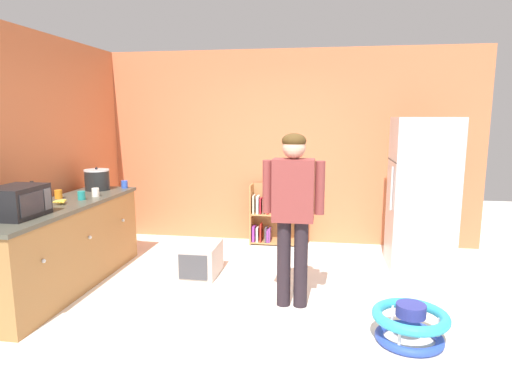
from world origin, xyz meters
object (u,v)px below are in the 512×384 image
object	(u,v)px
kitchen_counter	(63,246)
orange_cup	(58,194)
baby_walker	(410,323)
banana_bunch	(62,201)
clear_bottle	(33,196)
blue_cup	(124,184)
green_glass_bottle	(37,198)
microwave	(17,202)
refrigerator	(422,194)
standing_person	(293,204)
teal_cup	(81,196)
white_cup	(95,192)
crock_pot	(97,180)
pet_carrier	(200,259)
bookshelf	(275,218)

from	to	relation	value
kitchen_counter	orange_cup	world-z (taller)	orange_cup
baby_walker	banana_bunch	bearing A→B (deg)	169.52
clear_bottle	blue_cup	xyz separation A→B (m)	(0.43, 1.15, -0.05)
green_glass_bottle	microwave	bearing A→B (deg)	-75.42
refrigerator	standing_person	distance (m)	1.92
kitchen_counter	banana_bunch	size ratio (longest dim) A/B	14.60
kitchen_counter	teal_cup	size ratio (longest dim) A/B	24.33
green_glass_bottle	white_cup	world-z (taller)	green_glass_bottle
crock_pot	kitchen_counter	bearing A→B (deg)	-86.52
kitchen_counter	blue_cup	size ratio (longest dim) A/B	24.33
standing_person	white_cup	xyz separation A→B (m)	(-2.26, 0.54, -0.05)
teal_cup	banana_bunch	bearing A→B (deg)	-107.93
refrigerator	crock_pot	xyz separation A→B (m)	(-3.87, -0.35, 0.14)
banana_bunch	teal_cup	world-z (taller)	teal_cup
white_cup	standing_person	bearing A→B (deg)	-13.33
pet_carrier	bookshelf	bearing A→B (deg)	63.17
microwave	banana_bunch	world-z (taller)	microwave
kitchen_counter	green_glass_bottle	distance (m)	0.59
microwave	banana_bunch	bearing A→B (deg)	86.94
bookshelf	kitchen_counter	bearing A→B (deg)	-135.66
standing_person	banana_bunch	distance (m)	2.38
refrigerator	bookshelf	world-z (taller)	refrigerator
refrigerator	pet_carrier	xyz separation A→B (m)	(-2.50, -0.64, -0.71)
white_cup	orange_cup	world-z (taller)	same
microwave	refrigerator	bearing A→B (deg)	25.58
bookshelf	orange_cup	size ratio (longest dim) A/B	8.95
green_glass_bottle	white_cup	xyz separation A→B (m)	(0.26, 0.65, -0.05)
white_cup	orange_cup	distance (m)	0.38
refrigerator	green_glass_bottle	xyz separation A→B (m)	(-3.93, -1.42, 0.11)
standing_person	refrigerator	bearing A→B (deg)	42.88
clear_bottle	teal_cup	bearing A→B (deg)	46.37
kitchen_counter	teal_cup	distance (m)	0.56
baby_walker	banana_bunch	world-z (taller)	banana_bunch
green_glass_bottle	teal_cup	distance (m)	0.49
teal_cup	blue_cup	bearing A→B (deg)	82.57
microwave	white_cup	xyz separation A→B (m)	(0.16, 1.06, -0.09)
clear_bottle	microwave	bearing A→B (deg)	-66.94
crock_pot	white_cup	size ratio (longest dim) A/B	3.11
crock_pot	blue_cup	size ratio (longest dim) A/B	3.11
microwave	crock_pot	distance (m)	1.48
teal_cup	refrigerator	bearing A→B (deg)	14.82
refrigerator	blue_cup	xyz separation A→B (m)	(-3.60, -0.17, 0.06)
pet_carrier	white_cup	size ratio (longest dim) A/B	5.81
bookshelf	green_glass_bottle	world-z (taller)	green_glass_bottle
kitchen_counter	green_glass_bottle	size ratio (longest dim) A/B	9.39
banana_bunch	clear_bottle	bearing A→B (deg)	-158.24
crock_pot	blue_cup	world-z (taller)	crock_pot
crock_pot	pet_carrier	bearing A→B (deg)	-12.00
crock_pot	banana_bunch	bearing A→B (deg)	-84.75
standing_person	teal_cup	size ratio (longest dim) A/B	17.27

